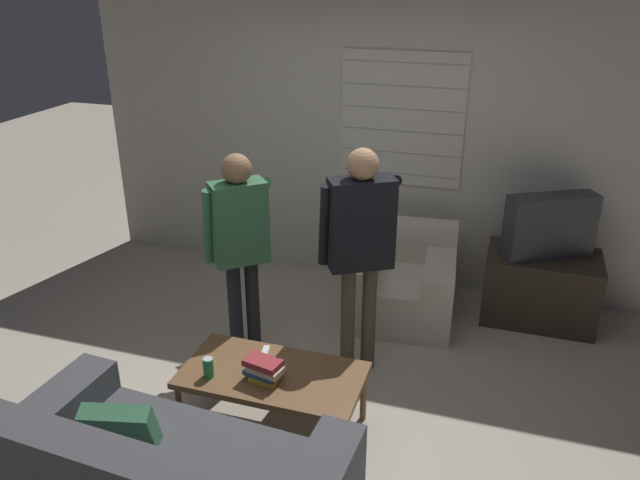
% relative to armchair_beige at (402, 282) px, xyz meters
% --- Properties ---
extents(ground_plane, '(16.00, 16.00, 0.00)m').
position_rel_armchair_beige_xyz_m(ground_plane, '(-0.43, -1.39, -0.30)').
color(ground_plane, '#B2A893').
extents(wall_back, '(5.20, 0.08, 2.55)m').
position_rel_armchair_beige_xyz_m(wall_back, '(-0.43, 0.64, 0.99)').
color(wall_back, '#BCB7A8').
rests_on(wall_back, ground_plane).
extents(armchair_beige, '(0.92, 0.92, 0.73)m').
position_rel_armchair_beige_xyz_m(armchair_beige, '(0.00, 0.00, 0.00)').
color(armchair_beige, beige).
rests_on(armchair_beige, ground_plane).
extents(coffee_table, '(1.11, 0.58, 0.42)m').
position_rel_armchair_beige_xyz_m(coffee_table, '(-0.49, -1.65, 0.09)').
color(coffee_table, brown).
rests_on(coffee_table, ground_plane).
extents(tv_stand, '(0.88, 0.55, 0.58)m').
position_rel_armchair_beige_xyz_m(tv_stand, '(1.09, 0.26, -0.01)').
color(tv_stand, '#33281E').
rests_on(tv_stand, ground_plane).
extents(tv, '(0.71, 0.51, 0.51)m').
position_rel_armchair_beige_xyz_m(tv, '(1.09, 0.26, 0.53)').
color(tv, '#2D2D33').
rests_on(tv, tv_stand).
extents(person_left_standing, '(0.47, 0.77, 1.56)m').
position_rel_armchair_beige_xyz_m(person_left_standing, '(-1.00, -0.94, 0.69)').
color(person_left_standing, black).
rests_on(person_left_standing, ground_plane).
extents(person_right_standing, '(0.53, 0.84, 1.65)m').
position_rel_armchair_beige_xyz_m(person_right_standing, '(-0.16, -0.85, 0.75)').
color(person_right_standing, '#4C4233').
rests_on(person_right_standing, ground_plane).
extents(book_stack, '(0.25, 0.20, 0.14)m').
position_rel_armchair_beige_xyz_m(book_stack, '(-0.51, -1.73, 0.19)').
color(book_stack, gold).
rests_on(book_stack, coffee_table).
extents(soda_can, '(0.07, 0.07, 0.13)m').
position_rel_armchair_beige_xyz_m(soda_can, '(-0.84, -1.80, 0.19)').
color(soda_can, '#238E47').
rests_on(soda_can, coffee_table).
extents(spare_remote, '(0.06, 0.14, 0.02)m').
position_rel_armchair_beige_xyz_m(spare_remote, '(-0.60, -1.48, 0.14)').
color(spare_remote, white).
rests_on(spare_remote, coffee_table).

